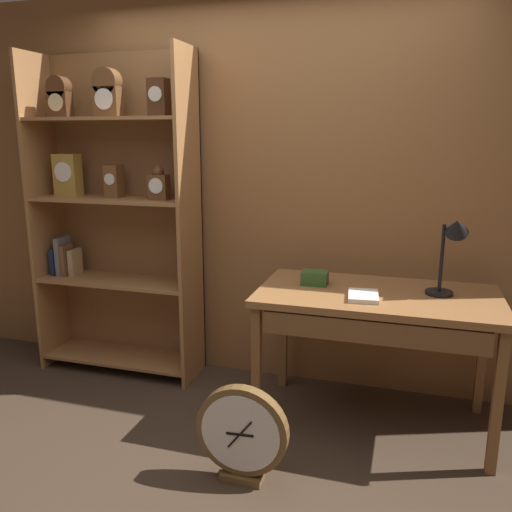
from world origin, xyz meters
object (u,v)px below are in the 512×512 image
round_clock_large (242,434)px  open_repair_manual (363,296)px  desk_lamp (452,244)px  toolbox_small (315,278)px  bookshelf (114,211)px  workbench (376,309)px

round_clock_large → open_repair_manual: bearing=50.1°
desk_lamp → round_clock_large: size_ratio=0.93×
round_clock_large → desk_lamp: bearing=38.8°
desk_lamp → open_repair_manual: (-0.44, -0.16, -0.28)m
toolbox_small → open_repair_manual: bearing=-32.1°
bookshelf → round_clock_large: size_ratio=4.42×
bookshelf → open_repair_manual: size_ratio=10.10×
bookshelf → desk_lamp: (2.20, -0.26, -0.06)m
open_repair_manual → round_clock_large: bearing=-136.0°
toolbox_small → round_clock_large: size_ratio=0.30×
open_repair_manual → bookshelf: bearing=160.7°
desk_lamp → round_clock_large: desk_lamp is taller
bookshelf → desk_lamp: 2.22m
desk_lamp → toolbox_small: size_ratio=3.12×
open_repair_manual → round_clock_large: open_repair_manual is taller
workbench → desk_lamp: size_ratio=2.85×
workbench → open_repair_manual: size_ratio=6.08×
workbench → toolbox_small: 0.40m
desk_lamp → open_repair_manual: desk_lamp is taller
open_repair_manual → round_clock_large: (-0.50, -0.60, -0.57)m
workbench → round_clock_large: (-0.57, -0.70, -0.46)m
workbench → open_repair_manual: bearing=-123.4°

